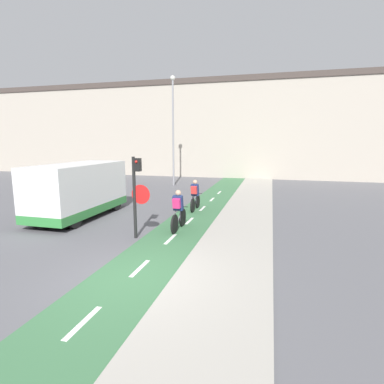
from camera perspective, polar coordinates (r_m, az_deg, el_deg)
name	(u,v)px	position (r m, az deg, el deg)	size (l,w,h in m)	color
ground_plane	(132,277)	(7.90, -11.45, -15.60)	(120.00, 120.00, 0.00)	#5B5B60
bike_lane	(132,277)	(7.90, -11.42, -15.51)	(2.03, 60.00, 0.02)	#3D7047
sidewalk_strip	(219,287)	(7.26, 5.25, -17.57)	(2.40, 60.00, 0.05)	#A8A399
building_row_background	(239,129)	(30.51, 8.86, 11.75)	(60.00, 5.20, 9.17)	#B2A899
traffic_light_pole	(137,188)	(10.38, -10.51, 0.72)	(0.67, 0.25, 2.84)	black
street_lamp_far	(173,121)	(23.09, -3.62, 13.29)	(0.36, 0.36, 8.15)	gray
cyclist_near	(178,212)	(11.35, -2.64, -3.75)	(0.46, 1.76, 1.55)	black
cyclist_far	(195,196)	(14.63, 0.57, -0.78)	(0.46, 1.70, 1.52)	black
van	(79,191)	(14.18, -20.73, 0.16)	(2.01, 5.01, 2.39)	white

